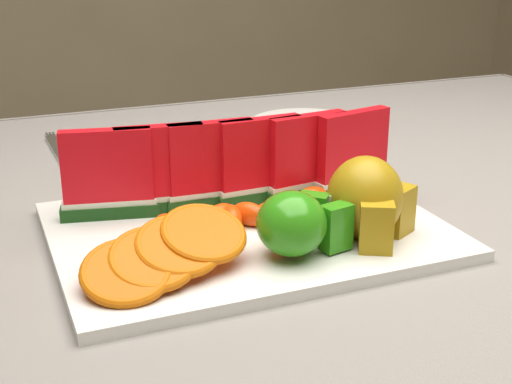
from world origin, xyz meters
TOP-DOWN VIEW (x-y plane):
  - table at (0.00, 0.00)m, footprint 1.40×0.90m
  - tablecloth at (0.00, 0.00)m, footprint 1.53×1.03m
  - platter at (-0.09, -0.10)m, footprint 0.40×0.30m
  - apple_cluster at (-0.07, -0.18)m, footprint 0.11×0.09m
  - pear_cluster at (0.01, -0.17)m, footprint 0.10×0.10m
  - side_plate at (0.16, 0.28)m, footprint 0.22×0.22m
  - fork at (-0.23, 0.29)m, footprint 0.02×0.20m
  - watermelon_row at (-0.08, -0.03)m, footprint 0.39×0.07m
  - orange_fan_front at (-0.20, -0.17)m, footprint 0.17×0.12m
  - orange_fan_back at (-0.06, 0.03)m, footprint 0.38×0.10m
  - tangerine_segments at (-0.09, -0.09)m, footprint 0.21×0.06m

SIDE VIEW (x-z plane):
  - table at x=0.00m, z-range 0.28..1.03m
  - tablecloth at x=0.00m, z-range 0.62..0.82m
  - fork at x=-0.23m, z-range 0.76..0.76m
  - side_plate at x=0.16m, z-range 0.76..0.77m
  - platter at x=-0.09m, z-range 0.76..0.77m
  - tangerine_segments at x=-0.09m, z-range 0.77..0.79m
  - orange_fan_back at x=-0.06m, z-range 0.77..0.82m
  - orange_fan_front at x=-0.20m, z-range 0.77..0.82m
  - apple_cluster at x=-0.07m, z-range 0.77..0.83m
  - pear_cluster at x=0.01m, z-range 0.77..0.85m
  - watermelon_row at x=-0.08m, z-range 0.77..0.87m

